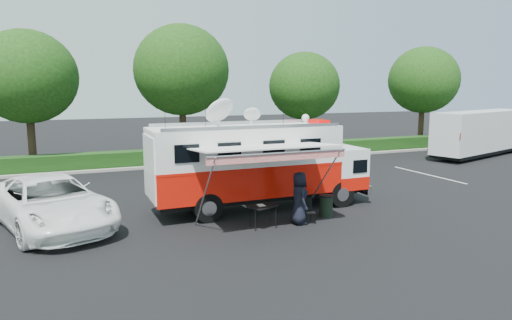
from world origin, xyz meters
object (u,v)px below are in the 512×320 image
Objects in this scene: command_truck at (259,164)px; trash_bin at (326,206)px; folding_table at (263,207)px; white_suv at (52,227)px; semi_trailer at (482,132)px.

command_truck is 3.12m from trash_bin.
trash_bin is (2.80, 0.42, -0.34)m from folding_table.
command_truck is 1.38× the size of white_suv.
semi_trailer is at bearing 24.45° from folding_table.
command_truck reaches higher than white_suv.
semi_trailer is at bearing 19.49° from command_truck.
semi_trailer is at bearing 26.61° from trash_bin.
command_truck is 10.92× the size of trash_bin.
white_suv is at bearing 177.01° from command_truck.
trash_bin is (9.58, -2.43, 0.41)m from white_suv.
white_suv is 9.89m from trash_bin.
command_truck is 7.95× the size of folding_table.
folding_table is at bearing -171.45° from trash_bin.
white_suv is (-7.68, 0.40, -1.83)m from command_truck.
semi_trailer is (20.29, 7.18, -0.14)m from command_truck.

